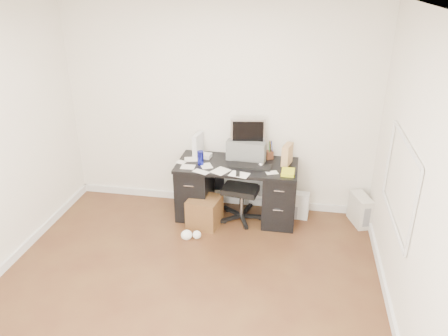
{
  "coord_description": "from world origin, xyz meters",
  "views": [
    {
      "loc": [
        1.01,
        -3.27,
        2.96
      ],
      "look_at": [
        0.21,
        1.2,
        0.89
      ],
      "focal_mm": 35.0,
      "sensor_mm": 36.0,
      "label": 1
    }
  ],
  "objects_px": {
    "desk": "(237,189)",
    "keyboard": "(250,166)",
    "lcd_monitor": "(248,139)",
    "office_chair": "(242,184)",
    "pc_tower": "(360,210)",
    "wicker_basket": "(205,212)"
  },
  "relations": [
    {
      "from": "desk",
      "to": "keyboard",
      "type": "bearing_deg",
      "value": -23.03
    },
    {
      "from": "lcd_monitor",
      "to": "keyboard",
      "type": "distance_m",
      "value": 0.36
    },
    {
      "from": "keyboard",
      "to": "office_chair",
      "type": "bearing_deg",
      "value": 165.66
    },
    {
      "from": "keyboard",
      "to": "pc_tower",
      "type": "bearing_deg",
      "value": 10.66
    },
    {
      "from": "desk",
      "to": "office_chair",
      "type": "height_order",
      "value": "office_chair"
    },
    {
      "from": "keyboard",
      "to": "office_chair",
      "type": "height_order",
      "value": "office_chair"
    },
    {
      "from": "keyboard",
      "to": "wicker_basket",
      "type": "bearing_deg",
      "value": -156.32
    },
    {
      "from": "keyboard",
      "to": "pc_tower",
      "type": "height_order",
      "value": "keyboard"
    },
    {
      "from": "office_chair",
      "to": "pc_tower",
      "type": "xyz_separation_m",
      "value": [
        1.49,
        0.15,
        -0.31
      ]
    },
    {
      "from": "desk",
      "to": "pc_tower",
      "type": "bearing_deg",
      "value": 3.9
    },
    {
      "from": "lcd_monitor",
      "to": "office_chair",
      "type": "bearing_deg",
      "value": -107.26
    },
    {
      "from": "keyboard",
      "to": "office_chair",
      "type": "distance_m",
      "value": 0.28
    },
    {
      "from": "lcd_monitor",
      "to": "keyboard",
      "type": "bearing_deg",
      "value": -82.41
    },
    {
      "from": "lcd_monitor",
      "to": "wicker_basket",
      "type": "xyz_separation_m",
      "value": [
        -0.47,
        -0.45,
        -0.84
      ]
    },
    {
      "from": "desk",
      "to": "wicker_basket",
      "type": "xyz_separation_m",
      "value": [
        -0.37,
        -0.28,
        -0.21
      ]
    },
    {
      "from": "wicker_basket",
      "to": "lcd_monitor",
      "type": "bearing_deg",
      "value": 43.52
    },
    {
      "from": "wicker_basket",
      "to": "pc_tower",
      "type": "bearing_deg",
      "value": 11.21
    },
    {
      "from": "keyboard",
      "to": "office_chair",
      "type": "xyz_separation_m",
      "value": [
        -0.1,
        0.03,
        -0.26
      ]
    },
    {
      "from": "keyboard",
      "to": "wicker_basket",
      "type": "height_order",
      "value": "keyboard"
    },
    {
      "from": "pc_tower",
      "to": "wicker_basket",
      "type": "distance_m",
      "value": 1.97
    },
    {
      "from": "office_chair",
      "to": "wicker_basket",
      "type": "distance_m",
      "value": 0.59
    },
    {
      "from": "office_chair",
      "to": "wicker_basket",
      "type": "xyz_separation_m",
      "value": [
        -0.44,
        -0.23,
        -0.32
      ]
    }
  ]
}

